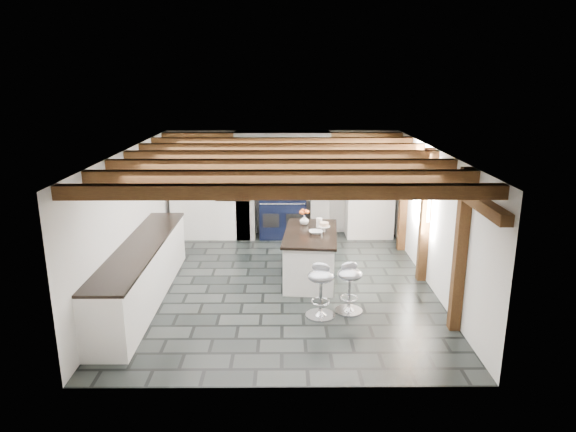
{
  "coord_description": "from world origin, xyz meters",
  "views": [
    {
      "loc": [
        0.04,
        -8.14,
        3.46
      ],
      "look_at": [
        0.1,
        0.4,
        1.1
      ],
      "focal_mm": 32.0,
      "sensor_mm": 36.0,
      "label": 1
    }
  ],
  "objects_px": {
    "range_cooker": "(283,216)",
    "bar_stool_near": "(349,282)",
    "bar_stool_far": "(321,284)",
    "kitchen_island": "(310,255)"
  },
  "relations": [
    {
      "from": "range_cooker",
      "to": "kitchen_island",
      "type": "xyz_separation_m",
      "value": [
        0.49,
        -2.4,
        -0.03
      ]
    },
    {
      "from": "range_cooker",
      "to": "kitchen_island",
      "type": "height_order",
      "value": "kitchen_island"
    },
    {
      "from": "range_cooker",
      "to": "bar_stool_near",
      "type": "distance_m",
      "value": 3.86
    },
    {
      "from": "range_cooker",
      "to": "bar_stool_far",
      "type": "relative_size",
      "value": 1.23
    },
    {
      "from": "bar_stool_near",
      "to": "bar_stool_far",
      "type": "distance_m",
      "value": 0.46
    },
    {
      "from": "kitchen_island",
      "to": "bar_stool_near",
      "type": "relative_size",
      "value": 2.31
    },
    {
      "from": "kitchen_island",
      "to": "bar_stool_far",
      "type": "xyz_separation_m",
      "value": [
        0.08,
        -1.48,
        0.07
      ]
    },
    {
      "from": "bar_stool_far",
      "to": "range_cooker",
      "type": "bearing_deg",
      "value": 119.8
    },
    {
      "from": "range_cooker",
      "to": "bar_stool_near",
      "type": "bearing_deg",
      "value": -74.94
    },
    {
      "from": "bar_stool_near",
      "to": "bar_stool_far",
      "type": "bearing_deg",
      "value": -177.45
    }
  ]
}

